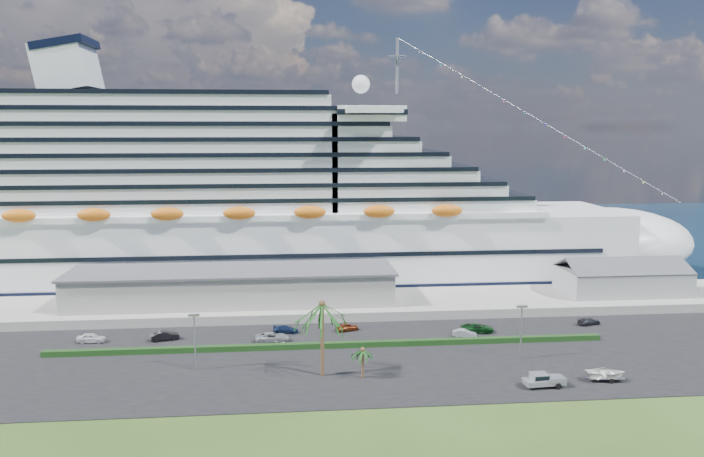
{
  "coord_description": "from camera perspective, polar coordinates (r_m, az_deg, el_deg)",
  "views": [
    {
      "loc": [
        -14.85,
        -88.15,
        34.61
      ],
      "look_at": [
        -3.29,
        30.0,
        17.08
      ],
      "focal_mm": 35.0,
      "sensor_mm": 36.0,
      "label": 1
    }
  ],
  "objects": [
    {
      "name": "hedge",
      "position": [
        109.79,
        -1.76,
        -9.67
      ],
      "size": [
        88.0,
        1.1,
        0.9
      ],
      "primitive_type": "cube",
      "color": "black",
      "rests_on": "asphalt_lot"
    },
    {
      "name": "palm_short",
      "position": [
        96.35,
        0.89,
        -10.34
      ],
      "size": [
        3.53,
        3.53,
        4.56
      ],
      "color": "#47301E",
      "rests_on": "ground"
    },
    {
      "name": "boat_trailer",
      "position": [
        102.13,
        20.34,
        -11.19
      ],
      "size": [
        6.2,
        4.27,
        1.75
      ],
      "color": "gray",
      "rests_on": "asphalt_lot"
    },
    {
      "name": "wharf",
      "position": [
        133.34,
        0.99,
        -6.25
      ],
      "size": [
        240.0,
        20.0,
        1.8
      ],
      "primitive_type": "cube",
      "color": "gray",
      "rests_on": "ground"
    },
    {
      "name": "parked_car_7",
      "position": [
        128.98,
        19.08,
        -7.3
      ],
      "size": [
        4.56,
        2.91,
        1.23
      ],
      "primitive_type": "imported",
      "rotation": [
        0.0,
        0.0,
        1.87
      ],
      "color": "black",
      "rests_on": "asphalt_lot"
    },
    {
      "name": "parked_car_2",
      "position": [
        113.39,
        -6.65,
        -8.97
      ],
      "size": [
        5.73,
        3.16,
        1.52
      ],
      "primitive_type": "imported",
      "rotation": [
        0.0,
        0.0,
        1.69
      ],
      "color": "#999CA1",
      "rests_on": "asphalt_lot"
    },
    {
      "name": "palm_tall",
      "position": [
        95.71,
        -2.5,
        -7.0
      ],
      "size": [
        8.82,
        8.82,
        11.13
      ],
      "color": "#47301E",
      "rests_on": "ground"
    },
    {
      "name": "asphalt_lot",
      "position": [
        106.04,
        2.82,
        -10.63
      ],
      "size": [
        140.0,
        38.0,
        0.12
      ],
      "primitive_type": "cube",
      "color": "black",
      "rests_on": "ground"
    },
    {
      "name": "parked_car_3",
      "position": [
        117.97,
        -5.53,
        -8.33
      ],
      "size": [
        4.56,
        2.73,
        1.24
      ],
      "primitive_type": "imported",
      "rotation": [
        0.0,
        0.0,
        1.32
      ],
      "color": "#132144",
      "rests_on": "asphalt_lot"
    },
    {
      "name": "port_shed",
      "position": [
        147.67,
        21.53,
        -4.0
      ],
      "size": [
        24.0,
        12.31,
        7.37
      ],
      "color": "gray",
      "rests_on": "wharf"
    },
    {
      "name": "lamp_post_right",
      "position": [
        106.38,
        13.9,
        -7.82
      ],
      "size": [
        1.6,
        0.35,
        8.27
      ],
      "color": "gray",
      "rests_on": "asphalt_lot"
    },
    {
      "name": "lamp_post_left",
      "position": [
        101.36,
        -12.94,
        -8.6
      ],
      "size": [
        1.6,
        0.35,
        8.27
      ],
      "color": "gray",
      "rests_on": "asphalt_lot"
    },
    {
      "name": "water",
      "position": [
        221.38,
        -1.67,
        -0.6
      ],
      "size": [
        420.0,
        160.0,
        0.02
      ],
      "primitive_type": "cube",
      "color": "black",
      "rests_on": "ground"
    },
    {
      "name": "parked_car_1",
      "position": [
        117.48,
        -15.31,
        -8.59
      ],
      "size": [
        4.89,
        2.94,
        1.52
      ],
      "primitive_type": "imported",
      "rotation": [
        0.0,
        0.0,
        1.88
      ],
      "color": "black",
      "rests_on": "asphalt_lot"
    },
    {
      "name": "parked_car_4",
      "position": [
        118.43,
        -0.43,
        -8.19
      ],
      "size": [
        4.26,
        2.84,
        1.35
      ],
      "primitive_type": "imported",
      "rotation": [
        0.0,
        0.0,
        1.92
      ],
      "color": "#61210D",
      "rests_on": "asphalt_lot"
    },
    {
      "name": "terminal_building",
      "position": [
        131.92,
        -9.89,
        -4.69
      ],
      "size": [
        61.0,
        15.0,
        6.3
      ],
      "color": "gray",
      "rests_on": "wharf"
    },
    {
      "name": "cruise_ship",
      "position": [
        153.35,
        -8.05,
        1.61
      ],
      "size": [
        191.0,
        38.0,
        54.0
      ],
      "color": "silver",
      "rests_on": "ground"
    },
    {
      "name": "ground",
      "position": [
        95.86,
        3.8,
        -12.78
      ],
      "size": [
        420.0,
        420.0,
        0.0
      ],
      "primitive_type": "plane",
      "color": "#2A4517",
      "rests_on": "ground"
    },
    {
      "name": "parked_car_0",
      "position": [
        119.97,
        -20.86,
        -8.5
      ],
      "size": [
        4.56,
        2.06,
        1.52
      ],
      "primitive_type": "imported",
      "rotation": [
        0.0,
        0.0,
        1.51
      ],
      "color": "silver",
      "rests_on": "asphalt_lot"
    },
    {
      "name": "pickup_truck",
      "position": [
        97.4,
        15.63,
        -11.99
      ],
      "size": [
        5.62,
        2.41,
        1.94
      ],
      "color": "black",
      "rests_on": "asphalt_lot"
    },
    {
      "name": "parked_car_5",
      "position": [
        116.54,
        9.33,
        -8.6
      ],
      "size": [
        4.18,
        2.75,
        1.3
      ],
      "primitive_type": "imported",
      "rotation": [
        0.0,
        0.0,
        1.19
      ],
      "color": "#A2A5A9",
      "rests_on": "asphalt_lot"
    },
    {
      "name": "parked_car_6",
      "position": [
        119.41,
        10.38,
        -8.14
      ],
      "size": [
        5.76,
        2.96,
        1.55
      ],
      "primitive_type": "imported",
      "rotation": [
        0.0,
        0.0,
        1.5
      ],
      "color": "#0D3412",
      "rests_on": "asphalt_lot"
    }
  ]
}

